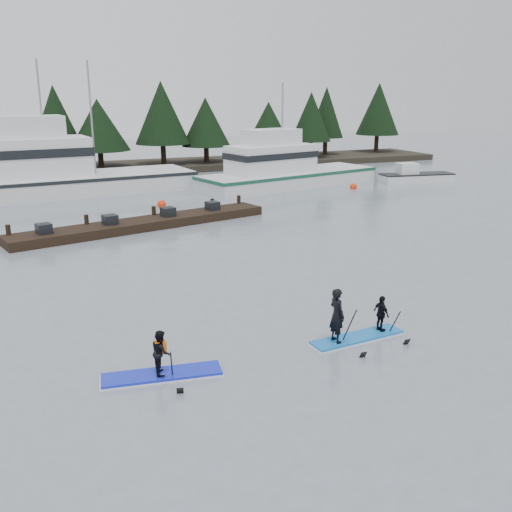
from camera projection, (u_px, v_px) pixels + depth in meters
name	position (u px, v px, depth m)	size (l,w,h in m)	color
ground	(332.00, 340.00, 17.46)	(160.00, 160.00, 0.00)	slate
far_shore	(111.00, 168.00, 54.60)	(70.00, 8.00, 0.60)	#2D281E
treeline	(111.00, 171.00, 54.69)	(60.00, 4.00, 8.00)	black
fishing_boat_large	(54.00, 184.00, 41.91)	(19.74, 7.26, 10.70)	silver
fishing_boat_medium	(285.00, 179.00, 45.77)	(15.88, 7.80, 8.98)	silver
skiff	(417.00, 178.00, 48.15)	(6.18, 1.86, 0.72)	silver
floating_dock	(145.00, 224.00, 31.82)	(14.96, 1.99, 0.50)	black
buoy_c	(353.00, 189.00, 44.92)	(0.56, 0.56, 0.56)	#FC310C
buoy_b	(162.00, 207.00, 37.88)	(0.57, 0.57, 0.57)	#FC310C
paddleboard_solo	(162.00, 362.00, 15.10)	(3.25, 1.29, 1.81)	#1627D1
paddleboard_duo	(354.00, 321.00, 17.29)	(3.13, 1.24, 2.29)	blue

